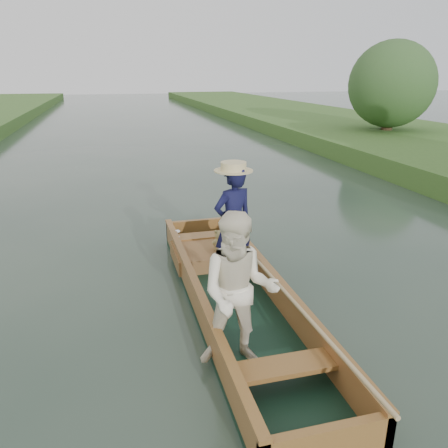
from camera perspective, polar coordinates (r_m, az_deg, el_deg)
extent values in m
plane|color=#283D30|center=(5.69, 1.56, -11.02)|extent=(120.00, 120.00, 0.00)
cylinder|color=#47331E|center=(19.68, 20.58, 12.61)|extent=(0.44, 0.44, 2.01)
sphere|color=#2E5220|center=(19.60, 21.07, 16.67)|extent=(3.41, 3.41, 3.41)
sphere|color=#2E5220|center=(20.20, 21.87, 15.47)|extent=(2.20, 2.20, 2.20)
cube|color=black|center=(5.67, 1.56, -10.67)|extent=(1.10, 5.00, 0.08)
cube|color=#9B6030|center=(5.47, -3.63, -9.52)|extent=(0.08, 5.00, 0.32)
cube|color=#9B6030|center=(5.72, 6.54, -8.23)|extent=(0.08, 5.00, 0.32)
cube|color=#9B6030|center=(7.77, -3.48, -0.58)|extent=(1.10, 0.08, 0.32)
cube|color=#9B6030|center=(3.73, 13.39, -26.16)|extent=(1.10, 0.08, 0.32)
cube|color=#9B6030|center=(5.38, -3.67, -7.84)|extent=(0.10, 5.00, 0.04)
cube|color=#9B6030|center=(5.64, 6.61, -6.60)|extent=(0.10, 5.00, 0.04)
cube|color=#9B6030|center=(7.23, -2.61, -1.58)|extent=(0.94, 0.30, 0.05)
cube|color=#9B6030|center=(4.27, 7.89, -17.93)|extent=(0.94, 0.30, 0.05)
imported|color=#121239|center=(6.01, 1.19, 0.06)|extent=(0.69, 0.55, 1.63)
cylinder|color=beige|center=(5.80, 1.25, 7.32)|extent=(0.52, 0.52, 0.12)
imported|color=white|center=(4.23, 1.97, -8.87)|extent=(0.92, 0.80, 1.59)
cube|color=#A25634|center=(6.77, -2.95, -4.10)|extent=(0.85, 0.90, 0.22)
sphere|color=tan|center=(6.65, -0.64, -2.55)|extent=(0.18, 0.18, 0.18)
sphere|color=tan|center=(6.59, -0.62, -1.46)|extent=(0.14, 0.14, 0.14)
sphere|color=tan|center=(6.56, -1.05, -1.02)|extent=(0.05, 0.05, 0.05)
sphere|color=tan|center=(6.58, -0.20, -0.94)|extent=(0.05, 0.05, 0.05)
sphere|color=tan|center=(6.54, -0.51, -1.74)|extent=(0.06, 0.06, 0.06)
sphere|color=tan|center=(6.60, -1.30, -2.45)|extent=(0.06, 0.06, 0.06)
sphere|color=tan|center=(6.64, 0.09, -2.32)|extent=(0.06, 0.06, 0.06)
sphere|color=tan|center=(6.64, -0.96, -3.29)|extent=(0.07, 0.07, 0.07)
sphere|color=tan|center=(6.66, -0.19, -3.22)|extent=(0.07, 0.07, 0.07)
cylinder|color=silver|center=(7.15, -6.07, -1.67)|extent=(0.07, 0.07, 0.01)
cylinder|color=silver|center=(7.13, -6.08, -1.37)|extent=(0.01, 0.01, 0.08)
ellipsoid|color=silver|center=(7.12, -6.10, -0.95)|extent=(0.09, 0.09, 0.05)
cylinder|color=tan|center=(5.30, 7.21, -7.94)|extent=(0.04, 4.57, 0.20)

